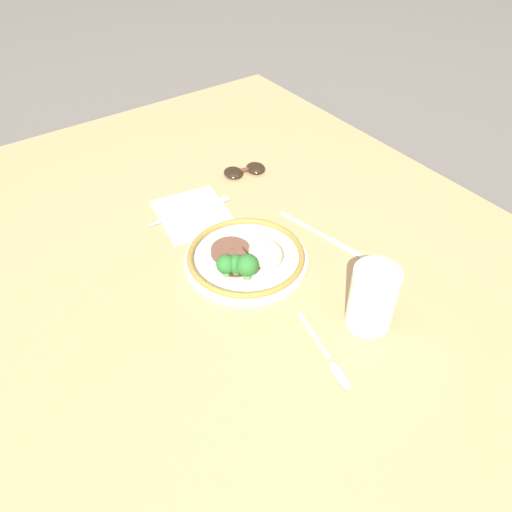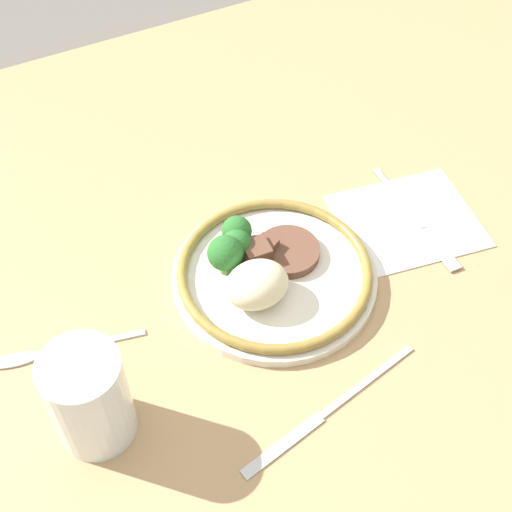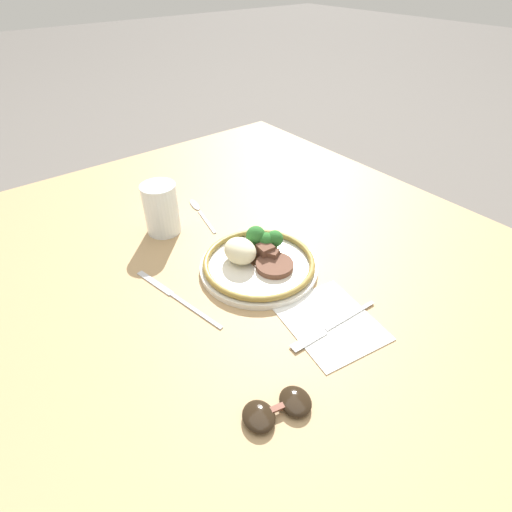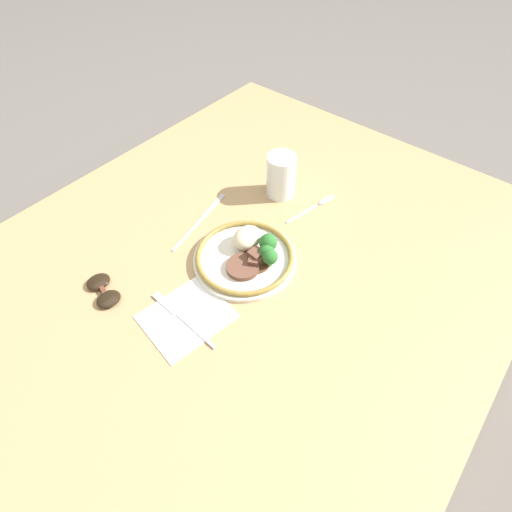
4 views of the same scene
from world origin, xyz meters
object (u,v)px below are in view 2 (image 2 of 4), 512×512
at_px(fork, 422,226).
at_px(knife, 326,413).
at_px(juice_glass, 90,402).
at_px(plate, 267,269).
at_px(spoon, 35,356).

height_order(fork, knife, fork).
bearing_deg(juice_glass, fork, -170.85).
bearing_deg(knife, plate, -110.32).
height_order(plate, spoon, plate).
relative_size(juice_glass, knife, 0.51).
distance_m(juice_glass, knife, 0.23).
xyz_separation_m(knife, spoon, (0.24, -0.20, 0.00)).
bearing_deg(fork, plate, -91.76).
relative_size(juice_glass, fork, 0.61).
xyz_separation_m(plate, juice_glass, (0.24, 0.09, 0.03)).
distance_m(plate, knife, 0.19).
distance_m(fork, knife, 0.29).
relative_size(fork, knife, 0.83).
bearing_deg(spoon, knife, 152.70).
distance_m(knife, spoon, 0.32).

